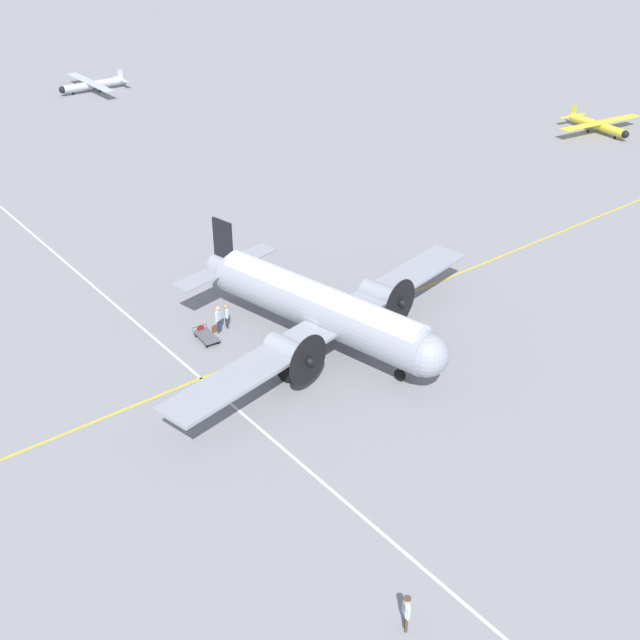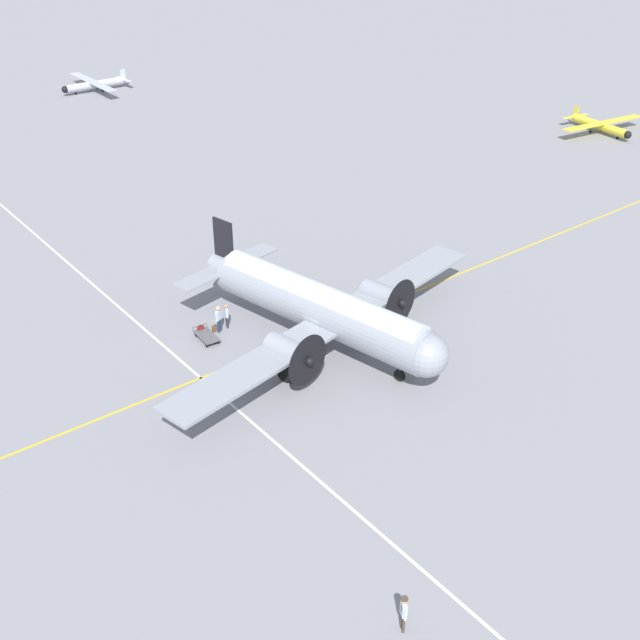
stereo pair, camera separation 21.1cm
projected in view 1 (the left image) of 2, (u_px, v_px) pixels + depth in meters
The scene contains 12 objects.
ground_plane at pixel (320, 344), 48.31m from camera, with size 300.00×300.00×0.00m, color gray.
apron_line_eastwest at pixel (307, 335), 49.18m from camera, with size 120.00×0.16×0.01m.
apron_line_northsouth at pixel (213, 389), 44.27m from camera, with size 0.16×120.00×0.01m.
airliner_main at pixel (326, 310), 46.80m from camera, with size 24.85×17.90×5.80m.
crew_foreground at pixel (406, 610), 30.01m from camera, with size 0.39×0.53×1.73m.
passenger_boarding at pixel (219, 317), 48.95m from camera, with size 0.57×0.35×1.81m.
ramp_agent at pixel (226, 314), 49.49m from camera, with size 0.28×0.54×1.63m.
suitcase_near_door at pixel (201, 330), 49.16m from camera, with size 0.41×0.17×0.60m.
suitcase_upright_spare at pixel (215, 329), 49.41m from camera, with size 0.37×0.14×0.48m.
baggage_cart at pixel (206, 336), 48.56m from camera, with size 1.13×2.02×0.56m.
light_aircraft_distant at pixel (91, 85), 98.91m from camera, with size 8.46×11.44×2.17m.
light_aircraft_taxiing at pixel (599, 125), 84.28m from camera, with size 10.79×8.08×2.06m.
Camera 1 is at (25.42, 32.16, 25.60)m, focal length 45.00 mm.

